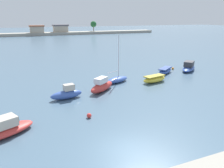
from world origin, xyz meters
name	(u,v)px	position (x,y,z in m)	size (l,w,h in m)	color
ground_plane	(128,150)	(0.00, 0.00, 0.00)	(400.00, 400.00, 0.00)	#476075
moored_boat_1	(3,130)	(-7.98, 5.43, 0.50)	(5.26, 3.71, 1.46)	#C63833
moored_boat_2	(67,94)	(-1.74, 11.67, 0.60)	(3.70, 1.57, 1.64)	#3856A8
moored_boat_3	(102,86)	(2.77, 12.64, 0.69)	(4.29, 3.69, 1.77)	#C63833
moored_boat_4	(117,79)	(6.12, 15.46, 0.44)	(3.98, 2.72, 6.60)	#3856A8
moored_boat_5	(154,79)	(10.92, 13.50, 0.46)	(4.10, 2.18, 0.97)	yellow
moored_boat_6	(165,71)	(15.44, 17.28, 0.42)	(4.11, 3.43, 0.90)	#3856A8
moored_boat_7	(189,67)	(20.24, 17.28, 0.60)	(5.25, 4.67, 1.61)	#3856A8
mooring_buoy_0	(173,68)	(18.30, 18.99, 0.19)	(0.38, 0.38, 0.38)	orange
mooring_buoy_1	(89,116)	(-0.93, 5.95, 0.22)	(0.44, 0.44, 0.44)	red
distant_shoreline	(21,32)	(-4.03, 105.86, 1.69)	(133.50, 7.77, 7.44)	#9E998C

